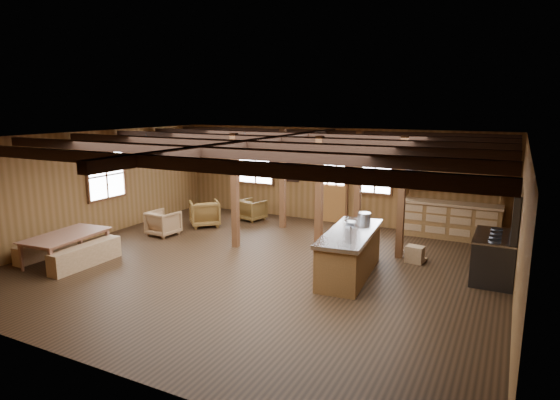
{
  "coord_description": "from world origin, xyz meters",
  "views": [
    {
      "loc": [
        4.83,
        -8.45,
        3.45
      ],
      "look_at": [
        0.01,
        1.04,
        1.28
      ],
      "focal_mm": 30.0,
      "sensor_mm": 36.0,
      "label": 1
    }
  ],
  "objects_px": {
    "armchair_b": "(252,210)",
    "armchair_a": "(205,213)",
    "dining_table": "(68,248)",
    "armchair_c": "(163,223)",
    "commercial_range": "(497,249)",
    "kitchen_island": "(350,253)"
  },
  "relations": [
    {
      "from": "armchair_b",
      "to": "commercial_range",
      "type": "bearing_deg",
      "value": 177.57
    },
    {
      "from": "commercial_range",
      "to": "armchair_a",
      "type": "distance_m",
      "value": 7.79
    },
    {
      "from": "kitchen_island",
      "to": "commercial_range",
      "type": "relative_size",
      "value": 1.35
    },
    {
      "from": "dining_table",
      "to": "armchair_b",
      "type": "distance_m",
      "value": 5.5
    },
    {
      "from": "kitchen_island",
      "to": "armchair_a",
      "type": "bearing_deg",
      "value": 153.74
    },
    {
      "from": "dining_table",
      "to": "armchair_b",
      "type": "bearing_deg",
      "value": -22.85
    },
    {
      "from": "commercial_range",
      "to": "dining_table",
      "type": "bearing_deg",
      "value": -159.55
    },
    {
      "from": "kitchen_island",
      "to": "armchair_b",
      "type": "distance_m",
      "value": 5.25
    },
    {
      "from": "armchair_b",
      "to": "armchair_a",
      "type": "bearing_deg",
      "value": 68.55
    },
    {
      "from": "kitchen_island",
      "to": "dining_table",
      "type": "bearing_deg",
      "value": -165.75
    },
    {
      "from": "armchair_a",
      "to": "armchair_b",
      "type": "xyz_separation_m",
      "value": [
        0.88,
        1.22,
        -0.05
      ]
    },
    {
      "from": "kitchen_island",
      "to": "armchair_c",
      "type": "xyz_separation_m",
      "value": [
        -5.45,
        0.64,
        -0.14
      ]
    },
    {
      "from": "commercial_range",
      "to": "armchair_a",
      "type": "relative_size",
      "value": 2.33
    },
    {
      "from": "dining_table",
      "to": "armchair_b",
      "type": "height_order",
      "value": "dining_table"
    },
    {
      "from": "commercial_range",
      "to": "armchair_c",
      "type": "xyz_separation_m",
      "value": [
        -8.14,
        -0.5,
        -0.29
      ]
    },
    {
      "from": "kitchen_island",
      "to": "commercial_range",
      "type": "xyz_separation_m",
      "value": [
        2.69,
        1.14,
        0.14
      ]
    },
    {
      "from": "dining_table",
      "to": "armchair_a",
      "type": "relative_size",
      "value": 2.22
    },
    {
      "from": "commercial_range",
      "to": "armchair_b",
      "type": "xyz_separation_m",
      "value": [
        -6.87,
        2.05,
        -0.3
      ]
    },
    {
      "from": "commercial_range",
      "to": "armchair_c",
      "type": "relative_size",
      "value": 2.59
    },
    {
      "from": "armchair_b",
      "to": "armchair_c",
      "type": "bearing_deg",
      "value": 77.54
    },
    {
      "from": "dining_table",
      "to": "armchair_c",
      "type": "relative_size",
      "value": 2.46
    },
    {
      "from": "armchair_a",
      "to": "kitchen_island",
      "type": "bearing_deg",
      "value": 114.71
    }
  ]
}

